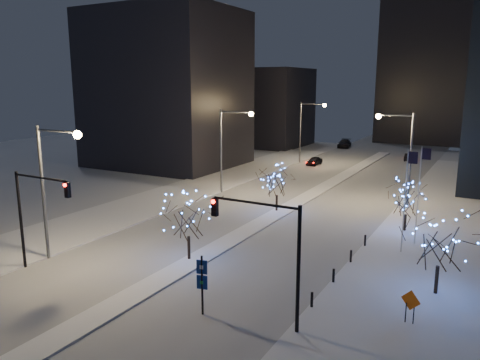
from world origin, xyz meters
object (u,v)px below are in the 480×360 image
Objects in this scene: holiday_tree_plaza_far at (407,200)px; holiday_tree_median_near at (188,216)px; car_near at (314,161)px; car_mid at (409,157)px; holiday_tree_median_far at (277,182)px; street_lamp_w_near at (51,175)px; holiday_tree_plaza_near at (440,241)px; street_lamp_w_far at (307,124)px; street_lamp_east at (402,147)px; traffic_signal_east at (271,243)px; wayfinding_sign at (202,279)px; street_lamp_w_mid at (229,139)px; car_far at (344,144)px; traffic_signal_west at (34,206)px; construction_sign at (410,303)px.

holiday_tree_median_near is at bearing -130.40° from holiday_tree_plaza_far.
car_near is at bearing 98.38° from holiday_tree_median_near.
holiday_tree_median_far is (-6.17, -40.52, 2.50)m from car_mid.
street_lamp_w_near reaches higher than holiday_tree_plaza_near.
street_lamp_w_far and street_lamp_east have the same top height.
holiday_tree_plaza_far is at bearing 80.98° from traffic_signal_east.
car_mid is at bearing 46.83° from car_near.
street_lamp_w_near is at bearing -90.00° from street_lamp_w_far.
street_lamp_w_far is at bearing 92.16° from wayfinding_sign.
street_lamp_w_near is 1.00× the size of street_lamp_w_mid.
traffic_signal_east is 75.22m from car_far.
traffic_signal_east is at bearing -92.26° from street_lamp_east.
traffic_signal_east is 1.83× the size of car_mid.
car_mid is (-3.27, 61.83, -4.13)m from traffic_signal_east.
street_lamp_w_near is at bearing -150.31° from holiday_tree_median_near.
traffic_signal_east is at bearing 3.29° from traffic_signal_west.
holiday_tree_median_near is at bearing 80.97° from car_mid.
traffic_signal_east is at bearing -128.33° from construction_sign.
street_lamp_w_far is 52.04m from traffic_signal_west.
street_lamp_east is at bearing 58.31° from traffic_signal_west.
car_near is at bearing 40.76° from car_mid.
holiday_tree_median_near is 19.66m from holiday_tree_plaza_far.
construction_sign is at bearing 10.02° from wayfinding_sign.
traffic_signal_east is 11.17m from holiday_tree_median_near.
street_lamp_w_far is at bearing 90.00° from street_lamp_w_near.
street_lamp_w_far is 1.00× the size of street_lamp_east.
street_lamp_w_near is at bearing -151.93° from construction_sign.
car_near reaches higher than car_mid.
car_far is at bearing 90.16° from street_lamp_w_far.
holiday_tree_plaza_far is (21.17, -30.22, -3.56)m from street_lamp_w_far.
traffic_signal_east is at bearing -70.68° from street_lamp_w_far.
traffic_signal_east is (17.38, 1.00, 0.00)m from traffic_signal_west.
car_mid is at bearing 121.13° from construction_sign.
traffic_signal_east reaches higher than car_mid.
holiday_tree_median_near is at bearing -114.53° from street_lamp_east.
holiday_tree_plaza_near is (25.21, -42.51, -2.95)m from street_lamp_w_far.
street_lamp_w_far is at bearing 138.89° from construction_sign.
construction_sign is (10.50, 4.45, -0.87)m from wayfinding_sign.
street_lamp_east is 29.08m from traffic_signal_east.
traffic_signal_east is at bearing -68.95° from car_near.
car_mid is 41.63m from holiday_tree_plaza_far.
wayfinding_sign is (-11.27, -9.13, -1.38)m from holiday_tree_plaza_near.
street_lamp_w_mid is 31.60m from traffic_signal_east.
holiday_tree_median_near reaches higher than holiday_tree_median_far.
street_lamp_w_near and street_lamp_w_far have the same top height.
holiday_tree_plaza_near is at bearing -37.37° from holiday_tree_median_far.
street_lamp_east is at bearing 8.96° from street_lamp_w_mid.
car_far is at bearing 90.08° from street_lamp_w_mid.
car_near is (-15.92, 49.82, -4.10)m from traffic_signal_east.
holiday_tree_plaza_far is at bearing 46.49° from traffic_signal_west.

